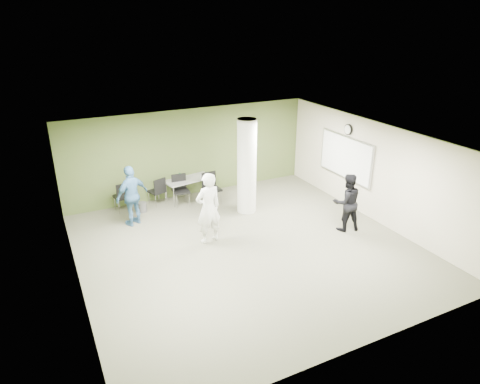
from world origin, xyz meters
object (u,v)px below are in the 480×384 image
chair_back_left (123,195)px  man_black (347,202)px  folding_table (189,180)px  man_blue (132,196)px  woman_white (208,208)px

chair_back_left → man_black: size_ratio=0.58×
folding_table → man_blue: man_blue is taller
man_black → man_blue: bearing=-15.6°
chair_back_left → folding_table: bearing=171.8°
woman_white → man_black: size_ratio=1.17×
woman_white → man_blue: size_ratio=1.09×
man_black → man_blue: (-5.08, 2.88, 0.05)m
chair_back_left → woman_white: bearing=111.6°
folding_table → chair_back_left: size_ratio=1.70×
chair_back_left → woman_white: (1.58, -2.81, 0.40)m
woman_white → folding_table: bearing=-106.5°
chair_back_left → man_black: bearing=135.7°
man_black → chair_back_left: bearing=-22.6°
folding_table → woman_white: bearing=-109.0°
folding_table → man_black: 4.92m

